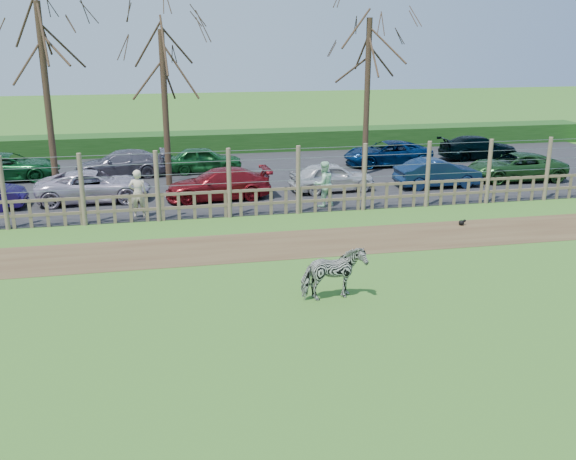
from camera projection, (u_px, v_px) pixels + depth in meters
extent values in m
plane|color=olive|center=(268.00, 305.00, 15.53)|extent=(120.00, 120.00, 0.00)
cube|color=brown|center=(243.00, 247.00, 19.75)|extent=(34.00, 2.80, 0.01)
cube|color=#232326|center=(214.00, 179.00, 29.11)|extent=(44.00, 13.00, 0.04)
cube|color=#1E4716|center=(202.00, 143.00, 35.52)|extent=(46.00, 2.00, 1.10)
cube|color=brown|center=(230.00, 205.00, 22.90)|extent=(30.00, 0.06, 0.10)
cube|color=brown|center=(229.00, 191.00, 22.75)|extent=(30.00, 0.06, 0.10)
cylinder|color=brown|center=(4.00, 193.00, 21.22)|extent=(0.16, 0.16, 2.50)
cylinder|color=brown|center=(82.00, 190.00, 21.70)|extent=(0.16, 0.16, 2.50)
cylinder|color=brown|center=(157.00, 186.00, 22.18)|extent=(0.16, 0.16, 2.50)
cylinder|color=brown|center=(229.00, 183.00, 22.66)|extent=(0.16, 0.16, 2.50)
cylinder|color=brown|center=(298.00, 180.00, 23.14)|extent=(0.16, 0.16, 2.50)
cylinder|color=brown|center=(364.00, 177.00, 23.62)|extent=(0.16, 0.16, 2.50)
cylinder|color=brown|center=(428.00, 174.00, 24.10)|extent=(0.16, 0.16, 2.50)
cylinder|color=brown|center=(489.00, 172.00, 24.58)|extent=(0.16, 0.16, 2.50)
cylinder|color=brown|center=(548.00, 169.00, 25.06)|extent=(0.16, 0.16, 2.50)
cylinder|color=gray|center=(229.00, 183.00, 22.66)|extent=(30.00, 0.02, 0.02)
cylinder|color=gray|center=(229.00, 172.00, 22.55)|extent=(30.00, 0.02, 0.02)
cylinder|color=gray|center=(229.00, 161.00, 22.43)|extent=(30.00, 0.02, 0.02)
cylinder|color=gray|center=(228.00, 151.00, 22.33)|extent=(30.00, 0.02, 0.02)
cylinder|color=#3D2B1E|center=(48.00, 103.00, 24.90)|extent=(0.26, 0.26, 7.50)
cylinder|color=#3D2B1E|center=(165.00, 110.00, 26.85)|extent=(0.26, 0.26, 6.50)
cylinder|color=#3D2B1E|center=(367.00, 99.00, 28.97)|extent=(0.26, 0.26, 7.00)
imported|color=gray|center=(333.00, 274.00, 15.70)|extent=(1.66, 0.92, 1.33)
imported|color=beige|center=(138.00, 194.00, 22.64)|extent=(0.65, 0.45, 1.72)
imported|color=#B8EFC4|center=(324.00, 184.00, 24.10)|extent=(1.00, 0.88, 1.72)
sphere|color=black|center=(461.00, 223.00, 22.00)|extent=(0.19, 0.19, 0.19)
sphere|color=black|center=(465.00, 221.00, 22.00)|extent=(0.10, 0.10, 0.10)
imported|color=#C2B3C6|center=(94.00, 186.00, 24.91)|extent=(4.38, 2.13, 1.20)
imported|color=maroon|center=(218.00, 184.00, 25.26)|extent=(4.22, 1.90, 1.20)
imported|color=silver|center=(332.00, 177.00, 26.53)|extent=(3.63, 1.71, 1.20)
imported|color=#112649|center=(438.00, 173.00, 27.28)|extent=(3.66, 1.33, 1.20)
imported|color=#224F21|center=(516.00, 167.00, 28.55)|extent=(4.45, 2.29, 1.20)
imported|color=#115223|center=(9.00, 167.00, 28.56)|extent=(4.32, 2.01, 1.20)
imported|color=slate|center=(121.00, 164.00, 29.24)|extent=(4.19, 1.81, 1.20)
imported|color=#175823|center=(204.00, 160.00, 30.20)|extent=(3.52, 1.42, 1.20)
imported|color=#04204F|center=(387.00, 153.00, 31.79)|extent=(4.33, 2.02, 1.20)
imported|color=black|center=(479.00, 148.00, 33.38)|extent=(4.18, 1.78, 1.20)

